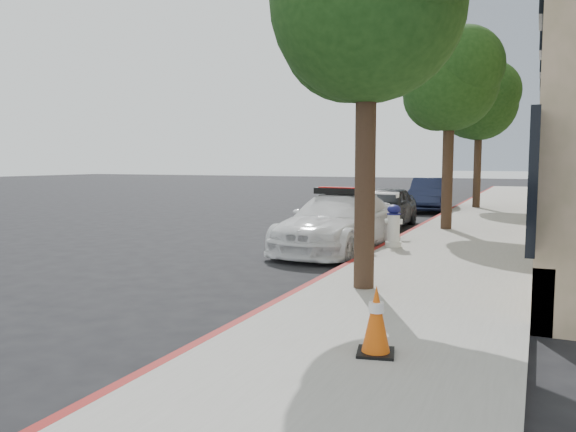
# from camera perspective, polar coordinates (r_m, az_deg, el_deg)

# --- Properties ---
(ground) EXTENTS (120.00, 120.00, 0.00)m
(ground) POSITION_cam_1_polar(r_m,az_deg,el_deg) (11.42, -3.52, -4.61)
(ground) COLOR black
(ground) RESTS_ON ground
(sidewalk) EXTENTS (3.20, 50.00, 0.15)m
(sidewalk) POSITION_cam_1_polar(r_m,az_deg,el_deg) (20.11, 19.40, -0.29)
(sidewalk) COLOR gray
(sidewalk) RESTS_ON ground
(curb_strip) EXTENTS (0.12, 50.00, 0.15)m
(curb_strip) POSITION_cam_1_polar(r_m,az_deg,el_deg) (20.30, 15.07, -0.11)
(curb_strip) COLOR maroon
(curb_strip) RESTS_ON ground
(tower_left) EXTENTS (18.00, 14.00, 60.00)m
(tower_left) POSITION_cam_1_polar(r_m,az_deg,el_deg) (133.25, 20.62, 17.36)
(tower_left) COLOR #9EA8B7
(tower_left) RESTS_ON ground
(tower_right) EXTENTS (14.00, 14.00, 44.00)m
(tower_right) POSITION_cam_1_polar(r_m,az_deg,el_deg) (146.37, 26.11, 12.87)
(tower_right) COLOR #9EA8B7
(tower_right) RESTS_ON ground
(tree_near) EXTENTS (2.92, 2.82, 5.62)m
(tree_near) POSITION_cam_1_polar(r_m,az_deg,el_deg) (8.57, 8.24, 20.77)
(tree_near) COLOR black
(tree_near) RESTS_ON sidewalk
(tree_mid) EXTENTS (2.77, 2.64, 5.43)m
(tree_mid) POSITION_cam_1_polar(r_m,az_deg,el_deg) (16.25, 16.23, 12.93)
(tree_mid) COLOR black
(tree_mid) RESTS_ON sidewalk
(tree_far) EXTENTS (3.10, 3.00, 5.81)m
(tree_far) POSITION_cam_1_polar(r_m,az_deg,el_deg) (24.16, 18.94, 10.90)
(tree_far) COLOR black
(tree_far) RESTS_ON sidewalk
(police_car) EXTENTS (2.07, 4.55, 1.44)m
(police_car) POSITION_cam_1_polar(r_m,az_deg,el_deg) (12.75, 5.11, -0.61)
(police_car) COLOR white
(police_car) RESTS_ON ground
(parked_car_mid) EXTENTS (1.59, 3.79, 1.28)m
(parked_car_mid) POSITION_cam_1_polar(r_m,az_deg,el_deg) (17.42, 9.80, 0.96)
(parked_car_mid) COLOR #22252A
(parked_car_mid) RESTS_ON ground
(parked_car_far) EXTENTS (1.74, 4.19, 1.35)m
(parked_car_far) POSITION_cam_1_polar(r_m,az_deg,el_deg) (23.51, 14.27, 2.13)
(parked_car_far) COLOR #161C38
(parked_car_far) RESTS_ON ground
(fire_hydrant) EXTENTS (0.39, 0.36, 0.93)m
(fire_hydrant) POSITION_cam_1_polar(r_m,az_deg,el_deg) (12.50, 10.68, -1.03)
(fire_hydrant) COLOR white
(fire_hydrant) RESTS_ON sidewalk
(traffic_cone) EXTENTS (0.42, 0.42, 0.68)m
(traffic_cone) POSITION_cam_1_polar(r_m,az_deg,el_deg) (5.59, 8.95, -10.41)
(traffic_cone) COLOR black
(traffic_cone) RESTS_ON sidewalk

